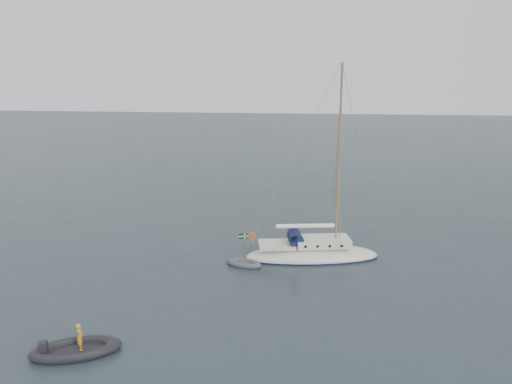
# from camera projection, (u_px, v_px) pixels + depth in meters

# --- Properties ---
(ground) EXTENTS (300.00, 300.00, 0.00)m
(ground) POSITION_uv_depth(u_px,v_px,m) (289.00, 270.00, 33.29)
(ground) COLOR black
(ground) RESTS_ON ground
(sailboat) EXTENTS (9.96, 2.98, 14.18)m
(sailboat) POSITION_uv_depth(u_px,v_px,m) (312.00, 244.00, 35.24)
(sailboat) COLOR beige
(sailboat) RESTS_ON ground
(dinghy) EXTENTS (2.57, 1.16, 0.37)m
(dinghy) POSITION_uv_depth(u_px,v_px,m) (244.00, 263.00, 34.06)
(dinghy) COLOR #545559
(dinghy) RESTS_ON ground
(rib) EXTENTS (4.15, 1.88, 1.52)m
(rib) POSITION_uv_depth(u_px,v_px,m) (76.00, 349.00, 23.17)
(rib) COLOR black
(rib) RESTS_ON ground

